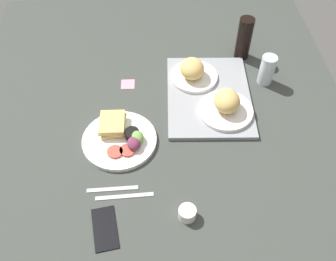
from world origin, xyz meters
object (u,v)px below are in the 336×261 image
Objects in this scene: bread_plate_far at (226,105)px; soda_bottle at (244,38)px; knife at (125,196)px; fork at (112,189)px; cell_phone at (105,228)px; bread_plate_near at (193,72)px; espresso_cup at (187,213)px; serving_tray at (209,95)px; plate_with_salad at (120,137)px; drinking_glass at (267,70)px; sticky_note at (128,84)px.

bread_plate_far is 36.85cm from soda_bottle.
fork is at bearing 141.45° from knife.
cell_phone is at bearing -120.32° from knife.
bread_plate_near is at bearing -57.78° from soda_bottle.
espresso_cup is 0.29× the size of knife.
serving_tray is at bearing 165.15° from espresso_cup.
knife is (23.67, 1.58, -1.52)cm from plate_with_salad.
plate_with_salad is at bearing 92.14° from knife.
serving_tray is at bearing 29.69° from bread_plate_near.
cell_phone is (64.38, -33.76, -4.67)cm from bread_plate_near.
bread_plate_near is 60.56cm from knife.
bread_plate_near is 1.54× the size of drinking_glass.
cell_phone is (54.56, -39.36, -0.40)cm from serving_tray.
cell_phone is 64.41cm from sticky_note.
drinking_glass is 18.60cm from soda_bottle.
plate_with_salad is 23.77cm from knife.
soda_bottle is 98.13cm from cell_phone.
espresso_cup reaches higher than fork.
knife is 12.32cm from cell_phone.
cell_phone is 2.57× the size of sticky_note.
cell_phone is (34.49, -4.32, -1.37)cm from plate_with_salad.
bread_plate_far reaches higher than fork.
serving_tray is 2.36× the size of soda_bottle.
serving_tray reaches higher than fork.
espresso_cup reaches higher than cell_phone.
serving_tray is 67.28cm from cell_phone.
drinking_glass reaches higher than espresso_cup.
bread_plate_far reaches higher than sticky_note.
soda_bottle reaches higher than fork.
serving_tray is 40.39cm from plate_with_salad.
sticky_note is at bearing 175.41° from plate_with_salad.
sticky_note is (-50.24, 4.79, -0.19)cm from fork.
drinking_glass reaches higher than plate_with_salad.
bread_plate_far is 0.78× the size of plate_with_salad.
serving_tray reaches higher than cell_phone.
drinking_glass is at bearing 114.87° from plate_with_salad.
bread_plate_near is at bearing 172.45° from espresso_cup.
bread_plate_far is at bearing -20.58° from soda_bottle.
knife is 1.32× the size of cell_phone.
sticky_note is (0.32, -27.06, -5.01)cm from bread_plate_near.
bread_plate_near is 3.51× the size of sticky_note.
espresso_cup is 1.00× the size of sticky_note.
bread_plate_near is 1.36× the size of cell_phone.
serving_tray is at bearing -152.35° from bread_plate_far.
serving_tray is 53.84cm from espresso_cup.
bread_plate_near is 0.93× the size of bread_plate_far.
sticky_note is at bearing 165.09° from cell_phone.
sticky_note is (-61.53, -18.86, -1.94)cm from espresso_cup.
drinking_glass reaches higher than knife.
bread_plate_near is at bearing -150.31° from serving_tray.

